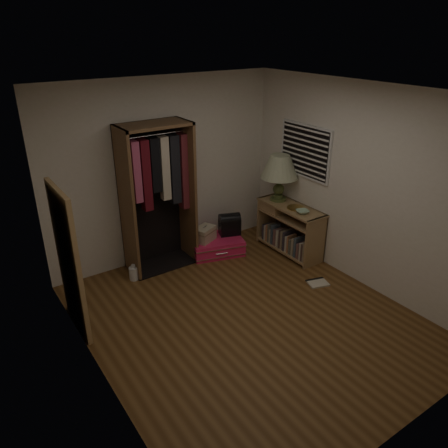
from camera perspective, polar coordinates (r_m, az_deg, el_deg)
The scene contains 13 objects.
ground at distance 5.33m, azimuth 3.17°, elevation -12.19°, with size 4.00×4.00×0.00m, color brown.
room_walls at distance 4.67m, azimuth 4.01°, elevation 3.34°, with size 3.52×4.02×2.60m.
console_bookshelf at distance 6.67m, azimuth 8.36°, elevation -0.40°, with size 0.42×1.12×0.75m.
open_wardrobe at distance 6.00m, azimuth -8.57°, elevation 5.11°, with size 0.96×0.50×2.05m.
floor_mirror at distance 5.03m, azimuth -19.60°, elevation -4.66°, with size 0.06×0.80×1.70m.
pink_suitcase at distance 6.67m, azimuth -1.03°, elevation -2.78°, with size 0.92×0.77×0.24m.
train_case at distance 6.50m, azimuth -2.53°, elevation -1.29°, with size 0.38×0.33×0.23m.
black_bag at distance 6.67m, azimuth 0.73°, elevation 0.07°, with size 0.37×0.30×0.34m.
table_lamp at distance 6.55m, azimuth 7.29°, elevation 7.33°, with size 0.58×0.58×0.70m.
brass_tray at distance 6.45m, azimuth 9.37°, elevation 2.12°, with size 0.27×0.27×0.01m.
ceramic_bowl at distance 6.28m, azimuth 10.21°, elevation 1.60°, with size 0.18×0.18×0.04m, color #9DB99A.
white_jug at distance 6.12m, azimuth -11.69°, elevation -6.30°, with size 0.17×0.17×0.23m.
floor_book at distance 6.09m, azimuth 12.07°, elevation -7.47°, with size 0.31×0.28×0.02m.
Camera 1 is at (-2.64, -3.35, 3.19)m, focal length 35.00 mm.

